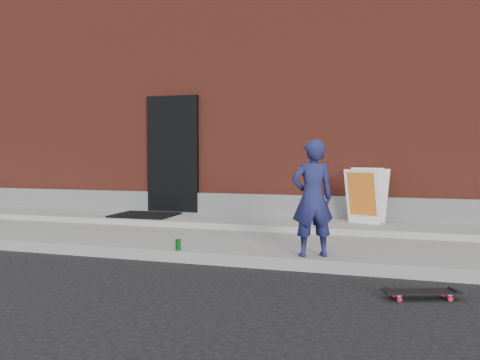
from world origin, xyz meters
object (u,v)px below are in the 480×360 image
(skateboard, at_px, (421,292))
(soda_can, at_px, (178,245))
(pizza_sign, at_px, (366,195))
(child, at_px, (312,198))

(skateboard, bearing_deg, soda_can, 165.12)
(skateboard, height_order, pizza_sign, pizza_sign)
(soda_can, bearing_deg, skateboard, -14.88)
(soda_can, bearing_deg, pizza_sign, 48.21)
(skateboard, relative_size, pizza_sign, 0.78)
(pizza_sign, bearing_deg, skateboard, -79.62)
(child, xyz_separation_m, skateboard, (1.17, -0.91, -0.79))
(child, xyz_separation_m, pizza_sign, (0.57, 2.38, -0.15))
(child, distance_m, pizza_sign, 2.45)
(child, relative_size, pizza_sign, 1.54)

